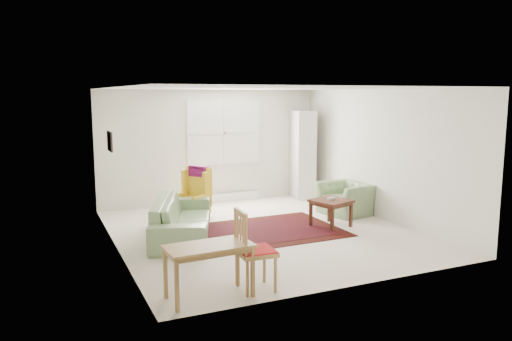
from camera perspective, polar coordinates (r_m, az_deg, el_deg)
name	(u,v)px	position (r m, az deg, el deg)	size (l,w,h in m)	color
room	(259,160)	(8.80, 0.35, 1.26)	(5.04, 5.54, 2.51)	beige
rug	(255,232)	(8.80, -0.06, -7.00)	(2.99, 1.92, 0.03)	black
sofa	(182,211)	(8.52, -8.44, -4.56)	(2.26, 0.88, 0.91)	#6E885A
armchair	(347,195)	(10.22, 10.33, -2.82)	(0.97, 0.85, 0.76)	#6E885A
wingback_chair	(191,193)	(9.73, -7.43, -2.58)	(0.58, 0.62, 1.01)	gold
coffee_table	(331,213)	(9.23, 8.54, -4.83)	(0.62, 0.62, 0.50)	#492316
stool	(178,203)	(10.29, -8.93, -3.71)	(0.30, 0.30, 0.41)	white
cabinet	(302,154)	(11.66, 5.33, 1.85)	(0.42, 0.81, 2.02)	silver
desk	(209,271)	(6.04, -5.38, -11.41)	(1.02, 0.51, 0.65)	#A07740
desk_chair	(256,250)	(6.19, 0.02, -9.05)	(0.45, 0.45, 1.02)	#A07740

